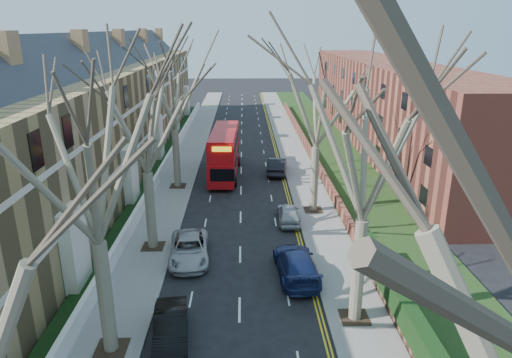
{
  "coord_description": "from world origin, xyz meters",
  "views": [
    {
      "loc": [
        0.3,
        -11.1,
        13.79
      ],
      "look_at": [
        1.16,
        20.31,
        3.29
      ],
      "focal_mm": 32.0,
      "sensor_mm": 36.0,
      "label": 1
    }
  ],
  "objects": [
    {
      "name": "pavement_left",
      "position": [
        -6.0,
        39.0,
        0.06
      ],
      "size": [
        3.0,
        102.0,
        0.12
      ],
      "primitive_type": "cube",
      "color": "slate",
      "rests_on": "ground"
    },
    {
      "name": "tree_right_far",
      "position": [
        5.7,
        22.0,
        9.24
      ],
      "size": [
        10.15,
        10.15,
        14.22
      ],
      "color": "#6B624C",
      "rests_on": "ground"
    },
    {
      "name": "car_right_near",
      "position": [
        3.27,
        12.25,
        0.79
      ],
      "size": [
        2.55,
        5.56,
        1.58
      ],
      "primitive_type": "imported",
      "rotation": [
        0.0,
        0.0,
        3.2
      ],
      "color": "navy",
      "rests_on": "ground"
    },
    {
      "name": "tree_left_far",
      "position": [
        -5.7,
        16.0,
        9.24
      ],
      "size": [
        10.15,
        10.15,
        14.22
      ],
      "color": "#6B624C",
      "rests_on": "ground"
    },
    {
      "name": "car_right_far",
      "position": [
        3.56,
        31.85,
        0.8
      ],
      "size": [
        2.34,
        5.06,
        1.61
      ],
      "primitive_type": "imported",
      "rotation": [
        0.0,
        0.0,
        3.01
      ],
      "color": "black",
      "rests_on": "ground"
    },
    {
      "name": "car_left_mid",
      "position": [
        -3.12,
        6.62,
        0.71
      ],
      "size": [
        2.01,
        4.44,
        1.41
      ],
      "primitive_type": "imported",
      "rotation": [
        0.0,
        0.0,
        0.12
      ],
      "color": "black",
      "rests_on": "ground"
    },
    {
      "name": "pavement_right",
      "position": [
        6.0,
        39.0,
        0.06
      ],
      "size": [
        3.0,
        102.0,
        0.12
      ],
      "primitive_type": "cube",
      "color": "slate",
      "rests_on": "ground"
    },
    {
      "name": "terrace_left",
      "position": [
        -13.65,
        31.0,
        5.53
      ],
      "size": [
        9.7,
        78.0,
        13.6
      ],
      "color": "olive",
      "rests_on": "ground"
    },
    {
      "name": "car_left_far",
      "position": [
        -3.15,
        14.43,
        0.71
      ],
      "size": [
        2.79,
        5.32,
        1.43
      ],
      "primitive_type": "imported",
      "rotation": [
        0.0,
        0.0,
        0.08
      ],
      "color": "#A1A2A6",
      "rests_on": "ground"
    },
    {
      "name": "double_decker_bus",
      "position": [
        -1.58,
        31.43,
        2.14
      ],
      "size": [
        2.93,
        10.43,
        4.35
      ],
      "rotation": [
        0.0,
        0.0,
        3.11
      ],
      "color": "#AA0C0F",
      "rests_on": "ground"
    },
    {
      "name": "tree_right_mid",
      "position": [
        5.7,
        8.0,
        9.56
      ],
      "size": [
        10.5,
        10.5,
        14.71
      ],
      "color": "#6B624C",
      "rests_on": "ground"
    },
    {
      "name": "tree_left_dist",
      "position": [
        -5.7,
        28.0,
        9.56
      ],
      "size": [
        10.5,
        10.5,
        14.71
      ],
      "color": "#6B624C",
      "rests_on": "ground"
    },
    {
      "name": "tree_left_mid",
      "position": [
        -5.7,
        6.0,
        9.56
      ],
      "size": [
        10.5,
        10.5,
        14.71
      ],
      "color": "#6B624C",
      "rests_on": "ground"
    },
    {
      "name": "flats_right",
      "position": [
        17.46,
        43.0,
        4.98
      ],
      "size": [
        13.97,
        54.0,
        10.0
      ],
      "color": "brown",
      "rests_on": "ground"
    },
    {
      "name": "car_right_mid",
      "position": [
        3.55,
        19.99,
        0.68
      ],
      "size": [
        1.6,
        3.96,
        1.35
      ],
      "primitive_type": "imported",
      "rotation": [
        0.0,
        0.0,
        3.14
      ],
      "color": "#9D9FA5",
      "rests_on": "ground"
    },
    {
      "name": "front_wall_left",
      "position": [
        -7.65,
        31.0,
        0.62
      ],
      "size": [
        0.3,
        78.0,
        1.0
      ],
      "color": "white",
      "rests_on": "ground"
    },
    {
      "name": "grass_verge_right",
      "position": [
        10.5,
        39.0,
        0.15
      ],
      "size": [
        6.0,
        102.0,
        0.06
      ],
      "color": "#1E3413",
      "rests_on": "ground"
    }
  ]
}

